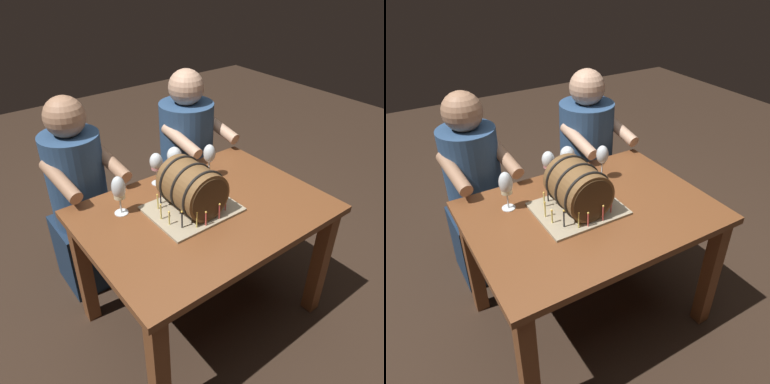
# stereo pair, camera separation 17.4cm
# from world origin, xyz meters

# --- Properties ---
(ground_plane) EXTENTS (8.00, 8.00, 0.00)m
(ground_plane) POSITION_xyz_m (0.00, 0.00, 0.00)
(ground_plane) COLOR #332319
(dining_table) EXTENTS (1.16, 0.84, 0.72)m
(dining_table) POSITION_xyz_m (0.00, 0.00, 0.60)
(dining_table) COLOR brown
(dining_table) RESTS_ON ground
(barrel_cake) EXTENTS (0.40, 0.33, 0.25)m
(barrel_cake) POSITION_xyz_m (-0.05, 0.03, 0.84)
(barrel_cake) COLOR tan
(barrel_cake) RESTS_ON dining_table
(wine_glass_white) EXTENTS (0.07, 0.07, 0.20)m
(wine_glass_white) POSITION_xyz_m (-0.33, 0.21, 0.86)
(wine_glass_white) COLOR white
(wine_glass_white) RESTS_ON dining_table
(wine_glass_red) EXTENTS (0.08, 0.08, 0.18)m
(wine_glass_red) POSITION_xyz_m (0.06, 0.33, 0.85)
(wine_glass_red) COLOR white
(wine_glass_red) RESTS_ON dining_table
(wine_glass_empty) EXTENTS (0.06, 0.06, 0.19)m
(wine_glass_empty) POSITION_xyz_m (0.21, 0.22, 0.86)
(wine_glass_empty) COLOR white
(wine_glass_empty) RESTS_ON dining_table
(wine_glass_rose) EXTENTS (0.07, 0.07, 0.18)m
(wine_glass_rose) POSITION_xyz_m (-0.05, 0.34, 0.85)
(wine_glass_rose) COLOR white
(wine_glass_rose) RESTS_ON dining_table
(person_seated_left) EXTENTS (0.38, 0.48, 1.18)m
(person_seated_left) POSITION_xyz_m (-0.37, 0.64, 0.54)
(person_seated_left) COLOR #1B2D46
(person_seated_left) RESTS_ON ground
(person_seated_right) EXTENTS (0.39, 0.48, 1.19)m
(person_seated_right) POSITION_xyz_m (0.37, 0.64, 0.56)
(person_seated_right) COLOR #1B2D46
(person_seated_right) RESTS_ON ground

